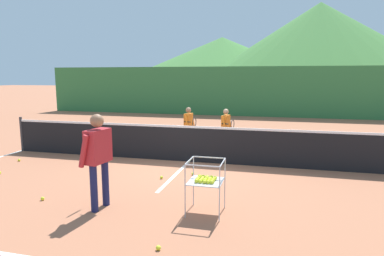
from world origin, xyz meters
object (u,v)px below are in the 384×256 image
student_0 (189,123)px  tennis_ball_1 (158,248)px  instructor (98,152)px  tennis_ball_5 (162,177)px  tennis_ball_3 (43,199)px  tennis_net (189,143)px  student_1 (226,125)px  tennis_ball_4 (19,160)px  ball_cart (206,180)px  tennis_ball_0 (193,174)px

student_0 → tennis_ball_1: 6.69m
instructor → tennis_ball_5: (0.48, 1.84, -0.96)m
tennis_ball_3 → tennis_ball_5: size_ratio=1.00×
tennis_net → tennis_ball_3: bearing=-119.5°
student_1 → tennis_ball_4: size_ratio=18.58×
instructor → student_0: 5.42m
instructor → tennis_ball_3: size_ratio=24.32×
tennis_net → student_0: size_ratio=8.34×
student_1 → tennis_net: bearing=-111.2°
tennis_net → tennis_ball_5: 1.70m
ball_cart → tennis_ball_5: 2.15m
instructor → student_1: 5.50m
tennis_ball_1 → tennis_ball_4: same height
tennis_net → tennis_ball_0: tennis_net is taller
student_0 → tennis_ball_3: 5.58m
tennis_ball_4 → student_1: bearing=29.7°
student_1 → tennis_ball_0: student_1 is taller
student_0 → tennis_ball_5: student_0 is taller
tennis_net → tennis_ball_3: (-1.92, -3.40, -0.47)m
ball_cart → tennis_ball_0: bearing=109.7°
tennis_ball_1 → tennis_ball_0: bearing=96.3°
ball_cart → tennis_ball_0: (-0.73, 2.03, -0.55)m
student_1 → tennis_ball_5: (-0.93, -3.47, -0.73)m
tennis_ball_0 → tennis_ball_3: same height
tennis_ball_3 → tennis_ball_4: 3.42m
student_1 → tennis_ball_4: (-5.17, -2.95, -0.73)m
tennis_ball_4 → tennis_ball_5: size_ratio=1.00×
student_1 → tennis_ball_0: size_ratio=18.58×
student_0 → tennis_ball_1: (1.30, -6.52, -0.73)m
student_0 → tennis_ball_4: 5.03m
student_0 → tennis_ball_3: student_0 is taller
tennis_net → student_1: bearing=68.8°
tennis_ball_0 → tennis_ball_4: (-4.86, 0.08, 0.00)m
student_1 → tennis_ball_3: size_ratio=18.58×
student_0 → student_1: bearing=-4.8°
ball_cart → tennis_ball_1: bearing=-104.6°
student_0 → tennis_ball_0: 3.35m
tennis_ball_5 → tennis_ball_3: bearing=-133.8°
tennis_ball_0 → tennis_ball_5: bearing=-144.5°
tennis_net → tennis_ball_0: bearing=-71.0°
tennis_ball_5 → tennis_ball_1: bearing=-71.4°
tennis_ball_3 → instructor: bearing=-2.7°
student_0 → tennis_ball_3: (-1.40, -5.35, -0.73)m
tennis_ball_0 → student_1: bearing=84.1°
student_0 → tennis_ball_5: size_ratio=18.74×
tennis_ball_1 → tennis_ball_4: size_ratio=1.00×
ball_cart → student_0: bearing=107.7°
tennis_ball_3 → tennis_ball_5: same height
student_0 → ball_cart: student_0 is taller
instructor → student_0: size_ratio=1.30×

